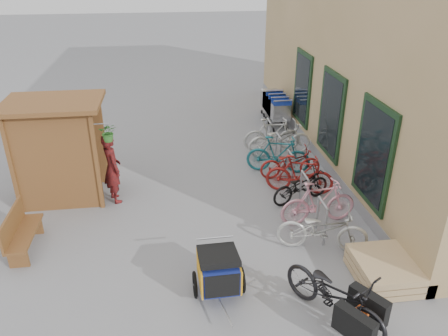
{
  "coord_description": "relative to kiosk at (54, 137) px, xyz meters",
  "views": [
    {
      "loc": [
        -0.66,
        -7.18,
        5.29
      ],
      "look_at": [
        0.5,
        1.5,
        1.0
      ],
      "focal_mm": 35.0,
      "sensor_mm": 36.0,
      "label": 1
    }
  ],
  "objects": [
    {
      "name": "building",
      "position": [
        9.77,
        2.03,
        1.94
      ],
      "size": [
        6.07,
        13.0,
        7.0
      ],
      "color": "tan",
      "rests_on": "ground"
    },
    {
      "name": "bench",
      "position": [
        -0.39,
        -2.09,
        -1.11
      ],
      "size": [
        0.41,
        1.37,
        0.87
      ],
      "rotation": [
        0.0,
        0.0,
        0.0
      ],
      "color": "brown",
      "rests_on": "ground"
    },
    {
      "name": "kiosk",
      "position": [
        0.0,
        0.0,
        0.0
      ],
      "size": [
        2.49,
        1.65,
        2.4
      ],
      "color": "brown",
      "rests_on": "ground"
    },
    {
      "name": "bike_6",
      "position": [
        5.75,
        1.7,
        -1.06
      ],
      "size": [
        1.94,
        0.85,
        0.99
      ],
      "primitive_type": "imported",
      "rotation": [
        0.0,
        0.0,
        1.67
      ],
      "color": "#BBBCB8",
      "rests_on": "ground"
    },
    {
      "name": "bike_4",
      "position": [
        5.69,
        0.27,
        -1.13
      ],
      "size": [
        1.6,
        0.56,
        0.84
      ],
      "primitive_type": "imported",
      "rotation": [
        0.0,
        0.0,
        1.57
      ],
      "color": "maroon",
      "rests_on": "ground"
    },
    {
      "name": "shopping_carts",
      "position": [
        6.28,
        4.47,
        -0.9
      ],
      "size": [
        0.62,
        2.09,
        1.11
      ],
      "color": "silver",
      "rests_on": "ground"
    },
    {
      "name": "bike_rack",
      "position": [
        5.58,
        -0.07,
        -1.04
      ],
      "size": [
        0.05,
        5.35,
        0.86
      ],
      "color": "#A5A8AD",
      "rests_on": "ground"
    },
    {
      "name": "ground",
      "position": [
        3.28,
        -2.47,
        -1.55
      ],
      "size": [
        80.0,
        80.0,
        0.0
      ],
      "primitive_type": "plane",
      "color": "gray"
    },
    {
      "name": "bike_1",
      "position": [
        5.7,
        -1.91,
        -1.04
      ],
      "size": [
        1.73,
        0.61,
        1.02
      ],
      "primitive_type": "imported",
      "rotation": [
        0.0,
        0.0,
        1.65
      ],
      "color": "pink",
      "rests_on": "ground"
    },
    {
      "name": "bike_3",
      "position": [
        5.69,
        -0.55,
        -1.06
      ],
      "size": [
        1.7,
        0.98,
        0.99
      ],
      "primitive_type": "imported",
      "rotation": [
        0.0,
        0.0,
        1.23
      ],
      "color": "maroon",
      "rests_on": "ground"
    },
    {
      "name": "bike_7",
      "position": [
        5.62,
        2.05,
        -1.04
      ],
      "size": [
        1.71,
        0.57,
        1.01
      ],
      "primitive_type": "imported",
      "rotation": [
        0.0,
        0.0,
        1.51
      ],
      "color": "#BBBCB8",
      "rests_on": "ground"
    },
    {
      "name": "bike_0",
      "position": [
        5.47,
        -2.84,
        -1.09
      ],
      "size": [
        1.87,
        1.07,
        0.93
      ],
      "primitive_type": "imported",
      "rotation": [
        0.0,
        0.0,
        1.3
      ],
      "color": "#BBBCB8",
      "rests_on": "ground"
    },
    {
      "name": "bike_2",
      "position": [
        5.61,
        -0.95,
        -1.15
      ],
      "size": [
        1.61,
        1.0,
        0.8
      ],
      "primitive_type": "imported",
      "rotation": [
        0.0,
        0.0,
        1.9
      ],
      "color": "black",
      "rests_on": "ground"
    },
    {
      "name": "child_trailer",
      "position": [
        3.3,
        -3.81,
        -1.07
      ],
      "size": [
        0.89,
        1.49,
        0.88
      ],
      "rotation": [
        0.0,
        0.0,
        0.02
      ],
      "color": "navy",
      "rests_on": "ground"
    },
    {
      "name": "bike_5",
      "position": [
        5.45,
        0.64,
        -1.04
      ],
      "size": [
        1.76,
        0.92,
        1.02
      ],
      "primitive_type": "imported",
      "rotation": [
        0.0,
        0.0,
        1.3
      ],
      "color": "#1A606A",
      "rests_on": "ground"
    },
    {
      "name": "cargo_bike",
      "position": [
        5.05,
        -4.69,
        -1.05
      ],
      "size": [
        1.6,
        1.99,
        1.01
      ],
      "rotation": [
        0.0,
        0.0,
        0.56
      ],
      "color": "black",
      "rests_on": "ground"
    },
    {
      "name": "person_kiosk",
      "position": [
        1.25,
        -0.32,
        -0.71
      ],
      "size": [
        0.62,
        0.73,
        1.69
      ],
      "primitive_type": "imported",
      "rotation": [
        0.0,
        0.0,
        1.99
      ],
      "color": "maroon",
      "rests_on": "ground"
    },
    {
      "name": "pallet_stack",
      "position": [
        6.28,
        -3.87,
        -1.34
      ],
      "size": [
        1.0,
        1.2,
        0.4
      ],
      "color": "tan",
      "rests_on": "ground"
    }
  ]
}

